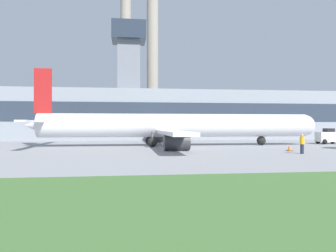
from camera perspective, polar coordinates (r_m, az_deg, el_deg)
ground_plane at (r=35.20m, az=2.34°, el=-4.07°), size 400.00×400.00×0.00m
terminal_building at (r=63.08m, az=-2.18°, el=2.11°), size 86.22×14.82×21.87m
smokestack_left at (r=94.85m, az=-7.37°, el=12.57°), size 3.41×3.41×45.63m
smokestack_right at (r=95.99m, az=-2.71°, el=12.19°), size 3.77×3.77×44.84m
airplane at (r=40.86m, az=0.97°, el=-0.02°), size 36.63×29.87×9.33m
pushback_tug at (r=50.15m, az=26.19°, el=-1.73°), size 3.16×2.36×2.14m
ground_crew_person at (r=31.99m, az=22.32°, el=-2.86°), size 0.46×0.46×1.80m
traffic_cone_near_nose at (r=35.18m, az=20.38°, el=-3.61°), size 0.58×0.58×0.63m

